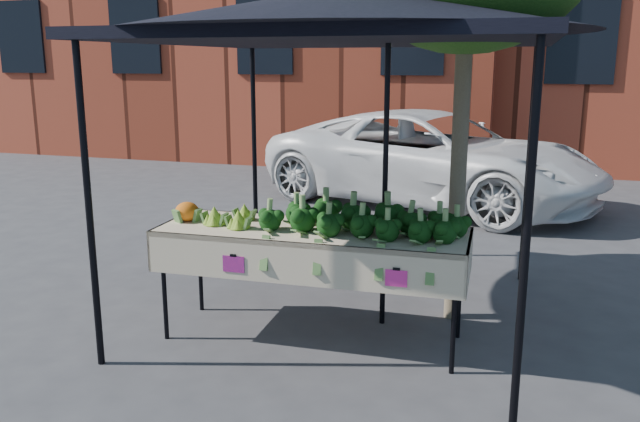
{
  "coord_description": "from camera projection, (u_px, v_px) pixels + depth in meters",
  "views": [
    {
      "loc": [
        1.66,
        -4.59,
        2.16
      ],
      "look_at": [
        0.13,
        0.22,
        1.0
      ],
      "focal_mm": 36.55,
      "sensor_mm": 36.0,
      "label": 1
    }
  ],
  "objects": [
    {
      "name": "cauliflower_pair",
      "position": [
        187.0,
        210.0,
        5.26
      ],
      "size": [
        0.19,
        0.19,
        0.17
      ],
      "primitive_type": "ellipsoid",
      "color": "orange",
      "rests_on": "table"
    },
    {
      "name": "ground",
      "position": [
        296.0,
        336.0,
        5.24
      ],
      "size": [
        90.0,
        90.0,
        0.0
      ],
      "primitive_type": "plane",
      "color": "#363639"
    },
    {
      "name": "romanesco_cluster",
      "position": [
        232.0,
        212.0,
        5.18
      ],
      "size": [
        0.42,
        0.46,
        0.19
      ],
      "primitive_type": "ellipsoid",
      "color": "#99B638",
      "rests_on": "table"
    },
    {
      "name": "vehicle",
      "position": [
        437.0,
        32.0,
        9.55
      ],
      "size": [
        2.1,
        2.7,
        5.15
      ],
      "primitive_type": "imported",
      "rotation": [
        0.0,
        0.0,
        1.25
      ],
      "color": "white",
      "rests_on": "ground"
    },
    {
      "name": "street_tree",
      "position": [
        462.0,
        89.0,
        5.22
      ],
      "size": [
        1.97,
        1.97,
        3.89
      ],
      "primitive_type": null,
      "color": "#1E4C14",
      "rests_on": "ground"
    },
    {
      "name": "canopy",
      "position": [
        346.0,
        159.0,
        5.39
      ],
      "size": [
        3.16,
        3.16,
        2.74
      ],
      "primitive_type": null,
      "color": "black",
      "rests_on": "ground"
    },
    {
      "name": "table",
      "position": [
        312.0,
        285.0,
        5.12
      ],
      "size": [
        2.43,
        0.89,
        0.9
      ],
      "color": "beige",
      "rests_on": "ground"
    },
    {
      "name": "broccoli_heap",
      "position": [
        362.0,
        216.0,
        4.9
      ],
      "size": [
        1.59,
        0.56,
        0.25
      ],
      "primitive_type": "ellipsoid",
      "color": "black",
      "rests_on": "table"
    }
  ]
}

